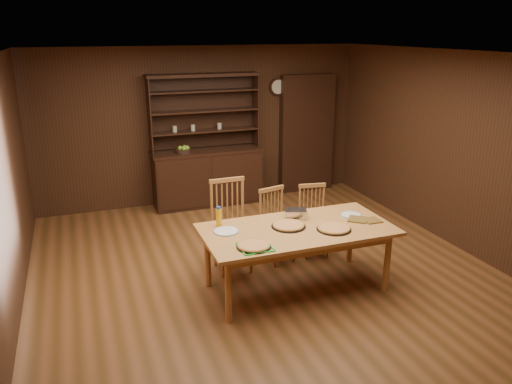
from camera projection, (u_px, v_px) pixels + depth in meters
name	position (u px, v px, depth m)	size (l,w,h in m)	color
floor	(266.00, 274.00, 6.11)	(6.00, 6.00, 0.00)	brown
room_shell	(267.00, 148.00, 5.61)	(6.00, 6.00, 6.00)	white
china_hutch	(207.00, 170.00, 8.37)	(1.84, 0.52, 2.17)	black
doorway	(307.00, 134.00, 8.98)	(1.00, 0.18, 2.10)	black
wall_clock	(278.00, 87.00, 8.59)	(0.30, 0.05, 0.30)	black
dining_table	(297.00, 234.00, 5.56)	(2.12, 1.06, 0.75)	#C68844
chair_left	(230.00, 222.00, 6.11)	(0.47, 0.45, 1.13)	#B77E3F
chair_center	(275.00, 222.00, 6.37)	(0.46, 0.45, 0.95)	#B77E3F
chair_right	(313.00, 218.00, 6.56)	(0.43, 0.42, 0.93)	#B77E3F
pizza_left	(254.00, 246.00, 5.05)	(0.36, 0.36, 0.04)	black
pizza_right	(334.00, 228.00, 5.48)	(0.38, 0.38, 0.04)	black
pizza_center	(289.00, 225.00, 5.56)	(0.39, 0.39, 0.04)	black
cooling_rack	(255.00, 247.00, 5.04)	(0.31, 0.31, 0.01)	green
plate_left	(226.00, 231.00, 5.43)	(0.28, 0.28, 0.02)	silver
plate_right	(351.00, 215.00, 5.90)	(0.24, 0.24, 0.02)	silver
foil_dish	(296.00, 214.00, 5.82)	(0.25, 0.18, 0.10)	white
juice_bottle	(219.00, 217.00, 5.56)	(0.06, 0.06, 0.23)	#EAA60C
pot_holder_a	(372.00, 220.00, 5.74)	(0.19, 0.19, 0.01)	#A9131A
pot_holder_b	(358.00, 219.00, 5.76)	(0.21, 0.21, 0.02)	#A9131A
fruit_bowl	(183.00, 150.00, 8.06)	(0.26, 0.26, 0.12)	black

